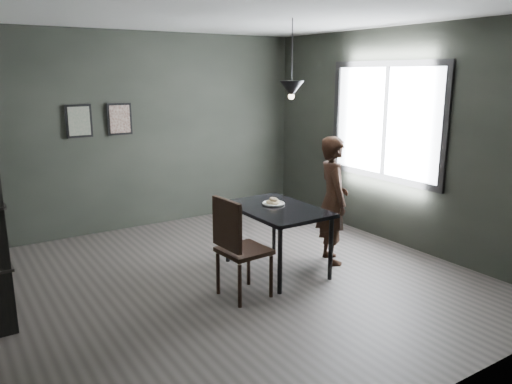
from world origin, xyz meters
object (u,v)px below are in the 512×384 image
white_plate (274,204)px  wood_chair (236,242)px  cafe_table (277,214)px  pendant_lamp (291,89)px  woman (333,200)px

white_plate → wood_chair: bearing=-147.5°
cafe_table → wood_chair: 0.86m
cafe_table → white_plate: size_ratio=5.22×
wood_chair → pendant_lamp: 1.84m
cafe_table → white_plate: (0.04, 0.12, 0.08)m
white_plate → pendant_lamp: size_ratio=0.27×
cafe_table → pendant_lamp: (0.25, 0.10, 1.38)m
cafe_table → wood_chair: (-0.76, -0.39, -0.08)m
white_plate → wood_chair: (-0.80, -0.51, -0.16)m
cafe_table → pendant_lamp: pendant_lamp is taller
wood_chair → white_plate: bearing=28.4°
wood_chair → pendant_lamp: pendant_lamp is taller
wood_chair → pendant_lamp: (1.01, 0.49, 1.46)m
white_plate → wood_chair: wood_chair is taller
pendant_lamp → woman: bearing=-25.5°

